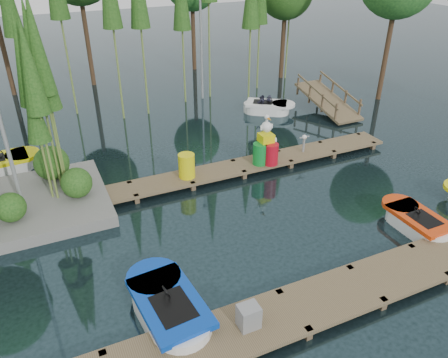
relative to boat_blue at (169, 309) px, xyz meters
name	(u,v)px	position (x,y,z in m)	size (l,w,h in m)	color
ground_plane	(216,219)	(2.65, 3.29, -0.29)	(90.00, 90.00, 0.00)	#1D3036
near_dock	(293,311)	(2.65, -1.21, -0.06)	(18.00, 1.50, 0.50)	brown
far_dock	(214,173)	(3.65, 5.79, -0.06)	(15.00, 1.20, 0.50)	brown
lamp_rear	(201,17)	(6.65, 14.29, 3.97)	(0.30, 0.30, 7.25)	gray
ramp	(328,100)	(11.65, 9.79, 0.30)	(1.50, 3.94, 1.49)	brown
boat_blue	(169,309)	(0.00, 0.00, 0.00)	(1.60, 3.09, 1.00)	white
boat_red	(416,222)	(8.02, 0.27, -0.05)	(1.12, 2.45, 0.82)	white
boat_white_far	(267,107)	(8.80, 10.90, -0.02)	(2.78, 2.42, 1.22)	white
utility_cabinet	(249,316)	(1.46, -1.21, 0.30)	(0.47, 0.39, 0.57)	gray
yellow_barrel	(187,166)	(2.60, 5.79, 0.45)	(0.59, 0.59, 0.88)	yellow
drum_cluster	(267,149)	(5.76, 5.64, 0.57)	(1.10, 1.01, 1.89)	#0E7E2A
seagull_post	(304,140)	(7.55, 5.79, 0.50)	(0.46, 0.25, 0.73)	gray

